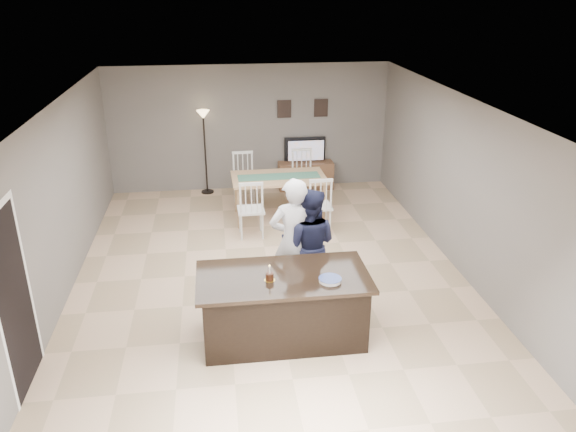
{
  "coord_description": "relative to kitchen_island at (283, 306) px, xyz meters",
  "views": [
    {
      "loc": [
        -0.75,
        -7.89,
        4.26
      ],
      "look_at": [
        0.26,
        -0.3,
        1.06
      ],
      "focal_mm": 35.0,
      "sensor_mm": 36.0,
      "label": 1
    }
  ],
  "objects": [
    {
      "name": "birthday_cake",
      "position": [
        -0.18,
        -0.1,
        0.49
      ],
      "size": [
        0.13,
        0.13,
        0.21
      ],
      "color": "gold",
      "rests_on": "kitchen_island"
    },
    {
      "name": "picture_frames",
      "position": [
        1.15,
        5.78,
        1.3
      ],
      "size": [
        1.1,
        0.02,
        0.38
      ],
      "color": "black",
      "rests_on": "room_shell"
    },
    {
      "name": "television",
      "position": [
        1.2,
        5.64,
        0.41
      ],
      "size": [
        0.91,
        0.12,
        0.53
      ],
      "primitive_type": "imported",
      "rotation": [
        0.0,
        0.0,
        3.14
      ],
      "color": "black",
      "rests_on": "tv_console"
    },
    {
      "name": "man",
      "position": [
        0.49,
        0.95,
        0.38
      ],
      "size": [
        0.97,
        0.85,
        1.67
      ],
      "primitive_type": "imported",
      "rotation": [
        0.0,
        0.0,
        2.83
      ],
      "color": "#171A33",
      "rests_on": "floor"
    },
    {
      "name": "dining_table",
      "position": [
        0.42,
        3.99,
        0.24
      ],
      "size": [
        1.8,
        2.03,
        1.09
      ],
      "rotation": [
        0.0,
        0.0,
        0.02
      ],
      "color": "#9E7456",
      "rests_on": "floor"
    },
    {
      "name": "floor_lamp",
      "position": [
        -0.97,
        5.59,
        0.95
      ],
      "size": [
        0.27,
        0.27,
        1.81
      ],
      "color": "black",
      "rests_on": "floor"
    },
    {
      "name": "tv_console",
      "position": [
        1.2,
        5.57,
        -0.15
      ],
      "size": [
        1.2,
        0.4,
        0.6
      ],
      "primitive_type": "cube",
      "color": "brown",
      "rests_on": "floor"
    },
    {
      "name": "plate_stack",
      "position": [
        0.55,
        -0.22,
        0.47
      ],
      "size": [
        0.28,
        0.28,
        0.04
      ],
      "color": "white",
      "rests_on": "kitchen_island"
    },
    {
      "name": "doorway",
      "position": [
        -2.99,
        -0.5,
        0.8
      ],
      "size": [
        0.0,
        2.1,
        2.65
      ],
      "color": "black",
      "rests_on": "floor"
    },
    {
      "name": "kitchen_island",
      "position": [
        0.0,
        0.0,
        0.0
      ],
      "size": [
        2.15,
        1.1,
        0.9
      ],
      "color": "black",
      "rests_on": "floor"
    },
    {
      "name": "floor",
      "position": [
        0.0,
        1.8,
        -0.45
      ],
      "size": [
        8.0,
        8.0,
        0.0
      ],
      "primitive_type": "plane",
      "color": "tan",
      "rests_on": "ground"
    },
    {
      "name": "woman",
      "position": [
        0.26,
        0.92,
        0.47
      ],
      "size": [
        0.7,
        0.48,
        1.85
      ],
      "primitive_type": "imported",
      "rotation": [
        0.0,
        0.0,
        3.2
      ],
      "color": "silver",
      "rests_on": "floor"
    },
    {
      "name": "room_shell",
      "position": [
        0.0,
        1.8,
        1.22
      ],
      "size": [
        8.0,
        8.0,
        8.0
      ],
      "color": "slate",
      "rests_on": "floor"
    },
    {
      "name": "tv_screen_glow",
      "position": [
        1.2,
        5.56,
        0.42
      ],
      "size": [
        0.78,
        0.0,
        0.78
      ],
      "primitive_type": "plane",
      "rotation": [
        1.57,
        0.0,
        3.14
      ],
      "color": "orange",
      "rests_on": "tv_console"
    }
  ]
}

